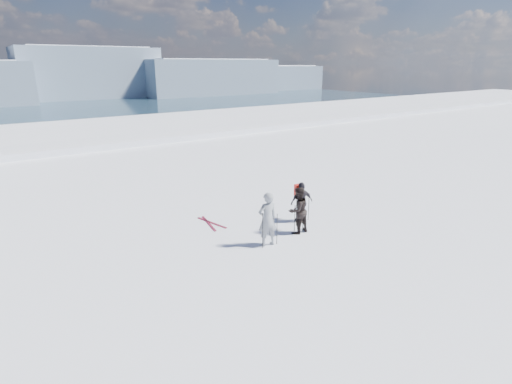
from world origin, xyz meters
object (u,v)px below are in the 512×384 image
Objects in this scene: skier_grey at (267,219)px; skier_pack at (302,202)px; skier_dark at (298,210)px; skis_loose at (210,223)px.

skier_grey is 1.19× the size of skier_pack.
skier_dark is 3.70m from skis_loose.
skier_pack is 3.84m from skis_loose.
skier_grey reaches higher than skis_loose.
skier_pack is (0.89, 0.80, -0.07)m from skier_dark.
skier_dark is 1.08× the size of skis_loose.
skier_grey is 1.64m from skier_dark.
skier_grey is at bearing 33.57° from skier_pack.
skier_grey is 1.18× the size of skis_loose.
skis_loose is (-2.32, 2.74, -0.90)m from skier_dark.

